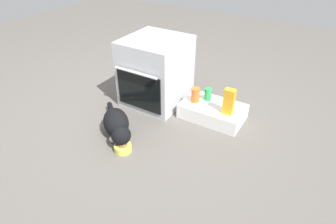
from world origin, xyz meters
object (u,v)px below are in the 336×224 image
at_px(cat, 117,125).
at_px(soda_can, 208,94).
at_px(food_bowl, 123,147).
at_px(pantry_cabinet, 213,111).
at_px(sauce_jar, 195,95).
at_px(juice_carton, 229,102).
at_px(oven, 156,72).

height_order(cat, soda_can, soda_can).
distance_m(food_bowl, soda_can, 0.95).
relative_size(pantry_cabinet, cat, 1.00).
bearing_deg(sauce_jar, juice_carton, -4.90).
height_order(oven, juice_carton, oven).
height_order(pantry_cabinet, juice_carton, juice_carton).
distance_m(sauce_jar, soda_can, 0.13).
bearing_deg(cat, food_bowl, -0.00).
relative_size(oven, soda_can, 5.48).
relative_size(food_bowl, juice_carton, 0.59).
height_order(food_bowl, soda_can, soda_can).
xyz_separation_m(pantry_cabinet, sauce_jar, (-0.17, -0.03, 0.14)).
bearing_deg(pantry_cabinet, oven, -178.99).
bearing_deg(food_bowl, sauce_jar, 72.29).
bearing_deg(soda_can, sauce_jar, -133.38).
bearing_deg(soda_can, pantry_cabinet, -33.59).
relative_size(food_bowl, sauce_jar, 1.01).
bearing_deg(food_bowl, soda_can, 68.95).
distance_m(soda_can, juice_carton, 0.28).
bearing_deg(soda_can, food_bowl, -111.05).
xyz_separation_m(pantry_cabinet, soda_can, (-0.09, 0.06, 0.13)).
height_order(oven, food_bowl, oven).
relative_size(oven, cat, 1.14).
relative_size(pantry_cabinet, food_bowl, 4.09).
bearing_deg(cat, soda_can, 96.37).
xyz_separation_m(cat, soda_can, (0.49, 0.75, 0.08)).
bearing_deg(juice_carton, food_bowl, -127.83).
height_order(oven, pantry_cabinet, oven).
xyz_separation_m(oven, cat, (0.05, -0.68, -0.21)).
distance_m(food_bowl, juice_carton, 0.98).
bearing_deg(sauce_jar, cat, -121.53).
xyz_separation_m(pantry_cabinet, cat, (-0.57, -0.69, 0.05)).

